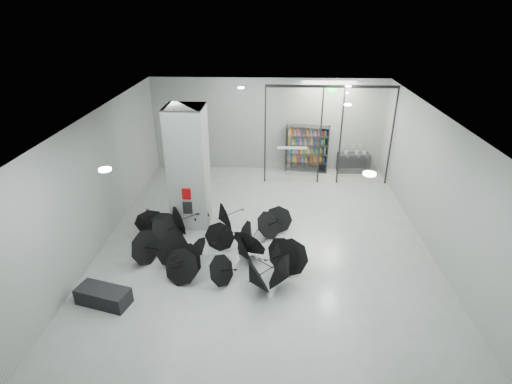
{
  "coord_description": "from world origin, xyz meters",
  "views": [
    {
      "loc": [
        0.17,
        -9.98,
        6.89
      ],
      "look_at": [
        -0.3,
        1.5,
        1.4
      ],
      "focal_mm": 28.26,
      "sensor_mm": 36.0,
      "label": 1
    }
  ],
  "objects_px": {
    "column": "(189,167)",
    "shop_counter": "(353,163)",
    "bench": "(103,296)",
    "bookshelf": "(307,149)",
    "umbrella_cluster": "(218,248)"
  },
  "relations": [
    {
      "from": "bench",
      "to": "shop_counter",
      "type": "xyz_separation_m",
      "value": [
        7.74,
        8.91,
        0.2
      ]
    },
    {
      "from": "bench",
      "to": "umbrella_cluster",
      "type": "bearing_deg",
      "value": 54.4
    },
    {
      "from": "column",
      "to": "shop_counter",
      "type": "distance_m",
      "value": 8.0
    },
    {
      "from": "bench",
      "to": "shop_counter",
      "type": "height_order",
      "value": "shop_counter"
    },
    {
      "from": "bench",
      "to": "bookshelf",
      "type": "relative_size",
      "value": 0.65
    },
    {
      "from": "bookshelf",
      "to": "umbrella_cluster",
      "type": "bearing_deg",
      "value": -105.55
    },
    {
      "from": "umbrella_cluster",
      "to": "bench",
      "type": "bearing_deg",
      "value": -140.97
    },
    {
      "from": "bookshelf",
      "to": "umbrella_cluster",
      "type": "xyz_separation_m",
      "value": [
        -3.05,
        -6.83,
        -0.71
      ]
    },
    {
      "from": "column",
      "to": "bookshelf",
      "type": "xyz_separation_m",
      "value": [
        4.21,
        4.75,
        -0.98
      ]
    },
    {
      "from": "bench",
      "to": "shop_counter",
      "type": "bearing_deg",
      "value": 64.4
    },
    {
      "from": "column",
      "to": "shop_counter",
      "type": "bearing_deg",
      "value": 36.89
    },
    {
      "from": "column",
      "to": "bench",
      "type": "relative_size",
      "value": 3.0
    },
    {
      "from": "column",
      "to": "umbrella_cluster",
      "type": "xyz_separation_m",
      "value": [
        1.16,
        -2.08,
        -1.69
      ]
    },
    {
      "from": "column",
      "to": "umbrella_cluster",
      "type": "bearing_deg",
      "value": -60.81
    },
    {
      "from": "column",
      "to": "umbrella_cluster",
      "type": "distance_m",
      "value": 2.92
    }
  ]
}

